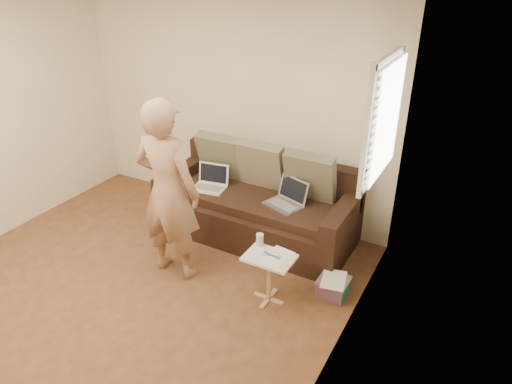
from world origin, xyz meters
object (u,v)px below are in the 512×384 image
striped_box (333,287)px  side_table (269,278)px  person (168,191)px  sofa (256,203)px  laptop_white (209,189)px  laptop_silver (283,206)px  drinking_glass (260,240)px

striped_box → side_table: bearing=-144.5°
person → striped_box: (1.56, 0.42, -0.83)m
sofa → laptop_white: (-0.55, -0.14, 0.10)m
laptop_silver → laptop_white: (-0.92, -0.06, 0.00)m
drinking_glass → sofa: bearing=120.8°
laptop_silver → laptop_white: laptop_white is taller
laptop_white → side_table: 1.47m
laptop_white → person: bearing=-90.2°
sofa → laptop_white: 0.57m
side_table → striped_box: (0.50, 0.36, -0.16)m
person → laptop_white: bearing=-83.3°
side_table → striped_box: side_table is taller
person → drinking_glass: 0.98m
sofa → striped_box: (1.15, -0.58, -0.34)m
person → laptop_silver: bearing=-133.0°
laptop_silver → drinking_glass: (0.12, -0.74, 0.03)m
laptop_white → person: person is taller
laptop_silver → striped_box: size_ratio=1.37×
laptop_silver → side_table: 0.94m
laptop_silver → person: bearing=-111.5°
laptop_silver → drinking_glass: 0.75m
sofa → laptop_silver: bearing=-12.2°
sofa → drinking_glass: 0.96m
laptop_silver → person: 1.26m
sofa → drinking_glass: bearing=-59.2°
side_table → drinking_glass: (-0.16, 0.12, 0.31)m
laptop_white → striped_box: size_ratio=1.29×
side_table → sofa: bearing=124.8°
laptop_white → striped_box: (1.70, -0.44, -0.43)m
sofa → side_table: (0.65, -0.94, -0.18)m
laptop_silver → person: person is taller
laptop_silver → striped_box: 1.02m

